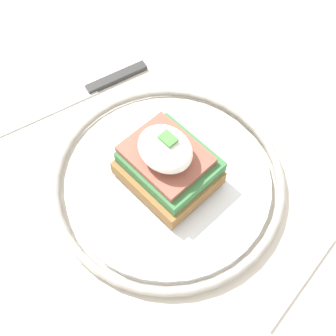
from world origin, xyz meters
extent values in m
plane|color=#9E9993|center=(0.00, 0.00, 0.00)|extent=(6.00, 6.00, 0.00)
cube|color=beige|center=(0.00, 0.00, 0.73)|extent=(0.87, 0.87, 0.03)
cylinder|color=beige|center=(0.38, -0.38, 0.36)|extent=(0.06, 0.06, 0.71)
cylinder|color=silver|center=(-0.04, 0.01, 0.75)|extent=(0.22, 0.22, 0.01)
torus|color=gray|center=(-0.04, 0.01, 0.75)|extent=(0.25, 0.25, 0.01)
cube|color=olive|center=(-0.04, 0.01, 0.76)|extent=(0.09, 0.08, 0.02)
cube|color=#38703D|center=(-0.04, 0.01, 0.78)|extent=(0.09, 0.07, 0.01)
cube|color=brown|center=(-0.03, 0.01, 0.79)|extent=(0.08, 0.06, 0.01)
ellipsoid|color=white|center=(-0.03, 0.01, 0.81)|extent=(0.06, 0.05, 0.03)
cube|color=#47843D|center=(-0.04, 0.01, 0.83)|extent=(0.02, 0.01, 0.00)
cube|color=silver|center=(-0.20, -0.01, 0.74)|extent=(0.02, 0.12, 0.00)
cube|color=#2D2D2D|center=(0.11, -0.05, 0.74)|extent=(0.03, 0.08, 0.01)
cube|color=silver|center=(0.13, 0.04, 0.74)|extent=(0.05, 0.13, 0.00)
camera|label=1|loc=(-0.21, 0.17, 1.18)|focal=50.00mm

